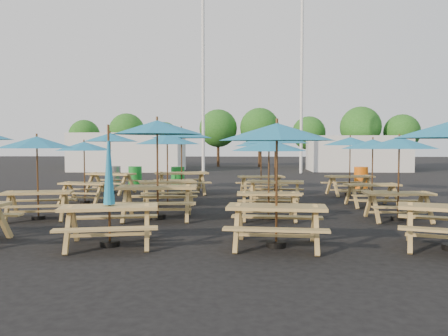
# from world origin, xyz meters

# --- Properties ---
(ground) EXTENTS (120.00, 120.00, 0.00)m
(ground) POSITION_xyz_m (0.00, 0.00, 0.00)
(ground) COLOR black
(ground) RESTS_ON ground
(picnic_unit_1) EXTENTS (2.39, 2.39, 2.16)m
(picnic_unit_1) POSITION_xyz_m (-4.56, -3.10, 1.87)
(picnic_unit_1) COLOR #A38148
(picnic_unit_1) RESTS_ON ground
(picnic_unit_2) EXTENTS (2.15, 2.15, 2.05)m
(picnic_unit_2) POSITION_xyz_m (-4.51, -0.01, 1.78)
(picnic_unit_2) COLOR #A38148
(picnic_unit_2) RESTS_ON ground
(picnic_unit_3) EXTENTS (2.70, 2.70, 2.41)m
(picnic_unit_3) POSITION_xyz_m (-4.58, 2.93, 2.09)
(picnic_unit_3) COLOR #A38148
(picnic_unit_3) RESTS_ON ground
(picnic_unit_4) EXTENTS (2.09, 1.91, 2.30)m
(picnic_unit_4) POSITION_xyz_m (-1.77, -5.96, 0.94)
(picnic_unit_4) COLOR #A38148
(picnic_unit_4) RESTS_ON ground
(picnic_unit_5) EXTENTS (2.58, 2.58, 2.58)m
(picnic_unit_5) POSITION_xyz_m (-1.49, -2.89, 2.23)
(picnic_unit_5) COLOR #A38148
(picnic_unit_5) RESTS_ON ground
(picnic_unit_6) EXTENTS (2.66, 2.66, 2.28)m
(picnic_unit_6) POSITION_xyz_m (-1.74, -0.11, 1.98)
(picnic_unit_6) COLOR #A38148
(picnic_unit_6) RESTS_ON ground
(picnic_unit_7) EXTENTS (2.97, 2.97, 2.57)m
(picnic_unit_7) POSITION_xyz_m (-1.72, 2.80, 2.23)
(picnic_unit_7) COLOR #A38148
(picnic_unit_7) RESTS_ON ground
(picnic_unit_8) EXTENTS (2.33, 2.33, 2.35)m
(picnic_unit_8) POSITION_xyz_m (1.37, -5.87, 2.04)
(picnic_unit_8) COLOR #A38148
(picnic_unit_8) RESTS_ON ground
(picnic_unit_9) EXTENTS (1.94, 1.94, 2.08)m
(picnic_unit_9) POSITION_xyz_m (1.38, -2.80, 1.80)
(picnic_unit_9) COLOR #A38148
(picnic_unit_9) RESTS_ON ground
(picnic_unit_10) EXTENTS (2.41, 2.41, 2.32)m
(picnic_unit_10) POSITION_xyz_m (1.71, -0.08, 2.01)
(picnic_unit_10) COLOR #A38148
(picnic_unit_10) RESTS_ON ground
(picnic_unit_11) EXTENTS (2.39, 2.39, 2.20)m
(picnic_unit_11) POSITION_xyz_m (1.36, 2.67, 1.91)
(picnic_unit_11) COLOR #A38148
(picnic_unit_11) RESTS_ON ground
(picnic_unit_13) EXTENTS (2.02, 2.02, 2.14)m
(picnic_unit_13) POSITION_xyz_m (4.67, -2.75, 1.86)
(picnic_unit_13) COLOR #A38148
(picnic_unit_13) RESTS_ON ground
(picnic_unit_14) EXTENTS (2.14, 2.14, 2.12)m
(picnic_unit_14) POSITION_xyz_m (4.73, -0.21, 1.84)
(picnic_unit_14) COLOR #A38148
(picnic_unit_14) RESTS_ON ground
(picnic_unit_15) EXTENTS (2.41, 2.41, 2.24)m
(picnic_unit_15) POSITION_xyz_m (4.74, 2.81, 1.94)
(picnic_unit_15) COLOR #A38148
(picnic_unit_15) RESTS_ON ground
(waste_bin_0) EXTENTS (0.60, 0.60, 0.96)m
(waste_bin_0) POSITION_xyz_m (-5.29, 5.68, 0.48)
(waste_bin_0) COLOR gray
(waste_bin_0) RESTS_ON ground
(waste_bin_1) EXTENTS (0.60, 0.60, 0.96)m
(waste_bin_1) POSITION_xyz_m (-4.22, 5.37, 0.48)
(waste_bin_1) COLOR #188528
(waste_bin_1) RESTS_ON ground
(waste_bin_2) EXTENTS (0.60, 0.60, 0.96)m
(waste_bin_2) POSITION_xyz_m (-2.25, 5.16, 0.48)
(waste_bin_2) COLOR #188528
(waste_bin_2) RESTS_ON ground
(waste_bin_3) EXTENTS (0.60, 0.60, 0.96)m
(waste_bin_3) POSITION_xyz_m (5.84, 5.44, 0.48)
(waste_bin_3) COLOR #DE600D
(waste_bin_3) RESTS_ON ground
(mast_0) EXTENTS (0.20, 0.20, 12.00)m
(mast_0) POSITION_xyz_m (-2.00, 14.00, 6.00)
(mast_0) COLOR silver
(mast_0) RESTS_ON ground
(mast_1) EXTENTS (0.20, 0.20, 12.00)m
(mast_1) POSITION_xyz_m (4.50, 16.00, 6.00)
(mast_1) COLOR silver
(mast_1) RESTS_ON ground
(event_tent_0) EXTENTS (8.00, 4.00, 2.80)m
(event_tent_0) POSITION_xyz_m (-8.00, 18.00, 1.40)
(event_tent_0) COLOR silver
(event_tent_0) RESTS_ON ground
(event_tent_1) EXTENTS (7.00, 4.00, 2.60)m
(event_tent_1) POSITION_xyz_m (9.00, 19.00, 1.30)
(event_tent_1) COLOR silver
(event_tent_1) RESTS_ON ground
(tree_0) EXTENTS (2.80, 2.80, 4.24)m
(tree_0) POSITION_xyz_m (-14.07, 25.25, 2.83)
(tree_0) COLOR #382314
(tree_0) RESTS_ON ground
(tree_1) EXTENTS (3.11, 3.11, 4.72)m
(tree_1) POSITION_xyz_m (-9.74, 23.90, 3.15)
(tree_1) COLOR #382314
(tree_1) RESTS_ON ground
(tree_2) EXTENTS (2.59, 2.59, 3.93)m
(tree_2) POSITION_xyz_m (-6.39, 23.65, 2.62)
(tree_2) COLOR #382314
(tree_2) RESTS_ON ground
(tree_3) EXTENTS (3.36, 3.36, 5.09)m
(tree_3) POSITION_xyz_m (-1.75, 24.72, 3.41)
(tree_3) COLOR #382314
(tree_3) RESTS_ON ground
(tree_4) EXTENTS (3.41, 3.41, 5.17)m
(tree_4) POSITION_xyz_m (1.90, 24.26, 3.46)
(tree_4) COLOR #382314
(tree_4) RESTS_ON ground
(tree_5) EXTENTS (2.94, 2.94, 4.45)m
(tree_5) POSITION_xyz_m (6.22, 24.67, 2.97)
(tree_5) COLOR #382314
(tree_5) RESTS_ON ground
(tree_6) EXTENTS (3.38, 3.38, 5.13)m
(tree_6) POSITION_xyz_m (10.23, 22.90, 3.43)
(tree_6) COLOR #382314
(tree_6) RESTS_ON ground
(tree_7) EXTENTS (2.95, 2.95, 4.48)m
(tree_7) POSITION_xyz_m (13.63, 22.92, 2.99)
(tree_7) COLOR #382314
(tree_7) RESTS_ON ground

